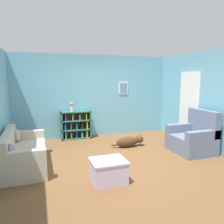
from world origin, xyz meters
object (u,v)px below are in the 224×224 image
Objects in this scene: recliner_chair at (193,138)px; coffee_table at (108,170)px; couch at (23,154)px; vase at (72,106)px; bookshelf at (76,125)px; dog at (129,141)px.

coffee_table is at bearing -161.07° from recliner_chair.
recliner_chair is 2.71m from coffee_table.
couch is 1.94m from coffee_table.
vase reaches higher than couch.
dog is at bearing -46.50° from bookshelf.
recliner_chair is 1.72× the size of coffee_table.
bookshelf is at bearing 140.03° from recliner_chair.
recliner_chair reaches higher than dog.
couch is at bearing -125.20° from vase.
coffee_table is at bearing -88.57° from bookshelf.
vase is at bearing 93.70° from coffee_table.
bookshelf is 3.10m from coffee_table.
bookshelf reaches higher than dog.
recliner_chair is 3.59m from vase.
couch is 2.36m from bookshelf.
vase is (1.31, 1.86, 0.74)m from couch.
bookshelf is at bearing 52.64° from couch.
couch is at bearing -127.36° from bookshelf.
coffee_table is (0.08, -3.09, -0.20)m from bookshelf.
recliner_chair is at bearing -39.97° from bookshelf.
bookshelf is (1.43, 1.87, 0.13)m from couch.
dog is at bearing 56.51° from coffee_table.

